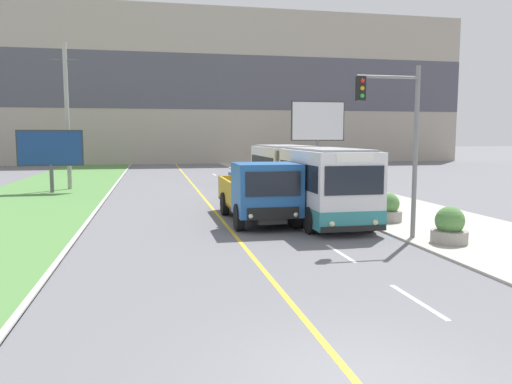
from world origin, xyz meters
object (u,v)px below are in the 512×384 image
(city_bus, at_px, (303,180))
(billboard_large, at_px, (318,123))
(billboard_small, at_px, (50,150))
(planter_round_third, at_px, (350,197))
(dump_truck, at_px, (261,194))
(traffic_light_mast, at_px, (399,130))
(car_distant, at_px, (244,175))
(utility_pole_far, at_px, (67,116))
(planter_round_near, at_px, (450,227))
(planter_round_second, at_px, (388,209))

(city_bus, xyz_separation_m, billboard_large, (6.07, 15.86, 3.01))
(billboard_small, bearing_deg, planter_round_third, -32.85)
(dump_truck, xyz_separation_m, traffic_light_mast, (3.90, -3.98, 2.53))
(dump_truck, xyz_separation_m, car_distant, (2.35, 16.76, -0.57))
(city_bus, relative_size, utility_pole_far, 1.27)
(city_bus, height_order, dump_truck, city_bus)
(utility_pole_far, bearing_deg, planter_round_third, -39.17)
(dump_truck, relative_size, traffic_light_mast, 1.14)
(dump_truck, height_order, planter_round_third, dump_truck)
(city_bus, relative_size, planter_round_near, 10.13)
(planter_round_near, bearing_deg, city_bus, 109.51)
(car_distant, xyz_separation_m, traffic_light_mast, (1.55, -20.74, 3.10))
(utility_pole_far, relative_size, planter_round_second, 8.21)
(utility_pole_far, distance_m, billboard_small, 3.10)
(city_bus, height_order, planter_round_near, city_bus)
(city_bus, bearing_deg, billboard_large, 69.07)
(traffic_light_mast, bearing_deg, planter_round_second, 67.75)
(traffic_light_mast, distance_m, planter_round_second, 4.70)
(dump_truck, bearing_deg, traffic_light_mast, -45.55)
(car_distant, relative_size, planter_round_second, 3.62)
(car_distant, xyz_separation_m, planter_round_near, (2.89, -21.84, -0.08))
(city_bus, relative_size, planter_round_second, 10.41)
(city_bus, bearing_deg, car_distant, 90.71)
(traffic_light_mast, height_order, billboard_small, traffic_light_mast)
(utility_pole_far, distance_m, billboard_large, 18.62)
(planter_round_second, bearing_deg, utility_pole_far, 132.16)
(dump_truck, bearing_deg, billboard_small, 127.60)
(billboard_large, height_order, billboard_small, billboard_large)
(utility_pole_far, bearing_deg, city_bus, -46.97)
(planter_round_second, bearing_deg, planter_round_near, -89.51)
(traffic_light_mast, relative_size, billboard_large, 0.94)
(billboard_large, bearing_deg, planter_round_second, -100.00)
(traffic_light_mast, height_order, billboard_large, billboard_large)
(city_bus, xyz_separation_m, dump_truck, (-2.53, -2.58, -0.32))
(dump_truck, bearing_deg, billboard_large, 65.00)
(planter_round_near, bearing_deg, billboard_small, 130.05)
(billboard_small, relative_size, planter_round_second, 3.35)
(planter_round_second, relative_size, planter_round_third, 1.00)
(billboard_large, relative_size, planter_round_second, 5.33)
(traffic_light_mast, xyz_separation_m, billboard_small, (-14.50, 17.74, -1.04))
(traffic_light_mast, xyz_separation_m, planter_round_second, (1.30, 3.19, -3.19))
(planter_round_near, xyz_separation_m, planter_round_third, (0.04, 8.59, -0.01))
(planter_round_near, height_order, planter_round_third, planter_round_near)
(car_distant, distance_m, traffic_light_mast, 21.02)
(utility_pole_far, bearing_deg, billboard_large, 8.06)
(planter_round_second, bearing_deg, city_bus, 128.50)
(billboard_small, xyz_separation_m, planter_round_second, (15.80, -14.55, -2.16))
(dump_truck, bearing_deg, city_bus, 45.53)
(car_distant, relative_size, planter_round_near, 3.52)
(planter_round_second, xyz_separation_m, planter_round_third, (0.08, 4.30, -0.00))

